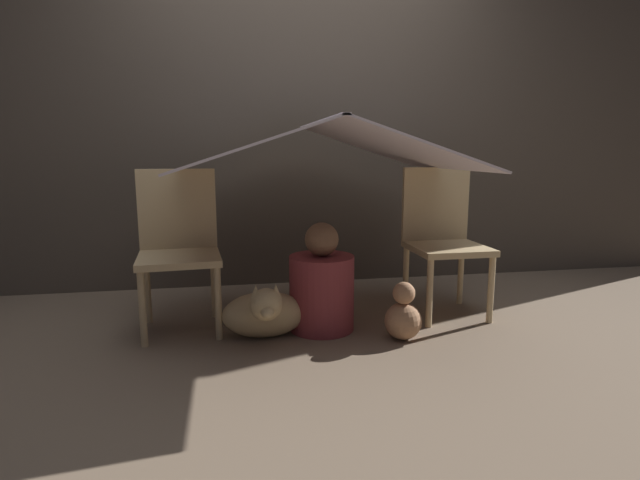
{
  "coord_description": "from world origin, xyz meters",
  "views": [
    {
      "loc": [
        -0.49,
        -2.61,
        0.97
      ],
      "look_at": [
        0.0,
        0.1,
        0.48
      ],
      "focal_mm": 28.0,
      "sensor_mm": 36.0,
      "label": 1
    }
  ],
  "objects_px": {
    "chair_left": "(179,243)",
    "chair_right": "(443,235)",
    "person_front": "(322,287)",
    "dog": "(265,313)"
  },
  "relations": [
    {
      "from": "chair_left",
      "to": "dog",
      "type": "relative_size",
      "value": 1.98
    },
    {
      "from": "chair_right",
      "to": "dog",
      "type": "height_order",
      "value": "chair_right"
    },
    {
      "from": "person_front",
      "to": "dog",
      "type": "distance_m",
      "value": 0.35
    },
    {
      "from": "chair_left",
      "to": "chair_right",
      "type": "height_order",
      "value": "same"
    },
    {
      "from": "chair_left",
      "to": "person_front",
      "type": "bearing_deg",
      "value": -18.68
    },
    {
      "from": "chair_left",
      "to": "person_front",
      "type": "height_order",
      "value": "chair_left"
    },
    {
      "from": "person_front",
      "to": "dog",
      "type": "relative_size",
      "value": 1.35
    },
    {
      "from": "chair_left",
      "to": "chair_right",
      "type": "distance_m",
      "value": 1.55
    },
    {
      "from": "person_front",
      "to": "dog",
      "type": "bearing_deg",
      "value": -163.4
    },
    {
      "from": "chair_left",
      "to": "dog",
      "type": "distance_m",
      "value": 0.62
    }
  ]
}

